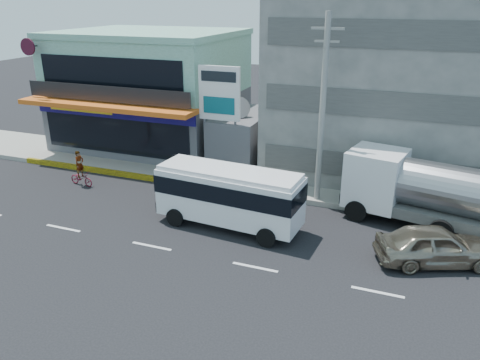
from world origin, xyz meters
name	(u,v)px	position (x,y,z in m)	size (l,w,h in m)	color
ground	(152,246)	(0.00, 0.00, 0.00)	(120.00, 120.00, 0.00)	black
sidewalk	(307,185)	(5.00, 9.50, 0.15)	(70.00, 5.00, 0.30)	gray
shop_building	(152,92)	(-8.00, 13.95, 4.00)	(12.40, 11.70, 8.00)	#4E4E54
concrete_building	(415,60)	(10.00, 15.00, 7.00)	(16.00, 12.00, 14.00)	gray
gap_structure	(244,140)	(0.00, 12.00, 1.75)	(3.00, 6.00, 3.50)	#4E4E54
satellite_dish	(238,116)	(0.00, 11.00, 3.58)	(1.50, 1.50, 0.15)	slate
billboard	(219,100)	(-0.50, 9.20, 4.93)	(2.60, 0.18, 6.90)	gray
utility_pole_near	(322,111)	(6.00, 7.40, 5.15)	(1.60, 0.30, 10.00)	#999993
minibus	(229,193)	(2.55, 3.16, 1.78)	(7.29, 2.94, 2.98)	white
sedan	(436,245)	(12.00, 3.06, 0.84)	(1.99, 4.96, 1.69)	gray
tanker_truck	(430,192)	(11.63, 6.58, 1.85)	(9.10, 4.32, 3.45)	white
motorcycle_rider	(81,174)	(-7.82, 4.99, 0.71)	(1.74, 0.80, 2.15)	#5B0D1D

